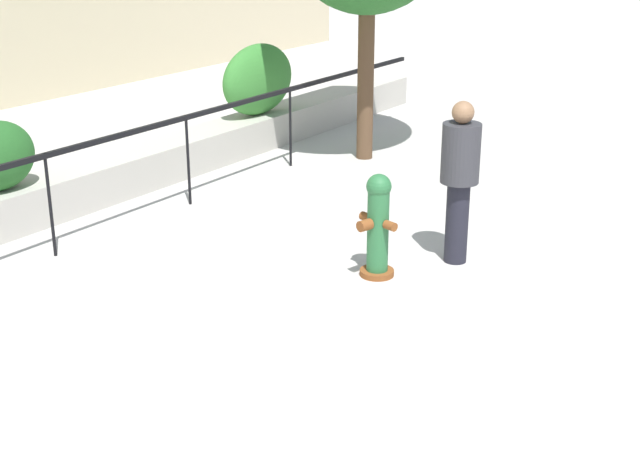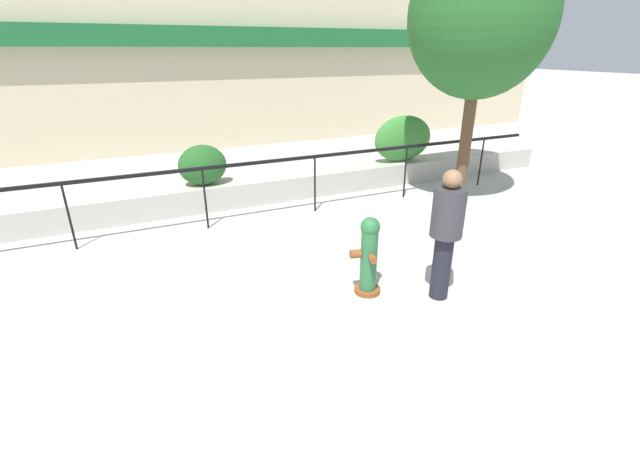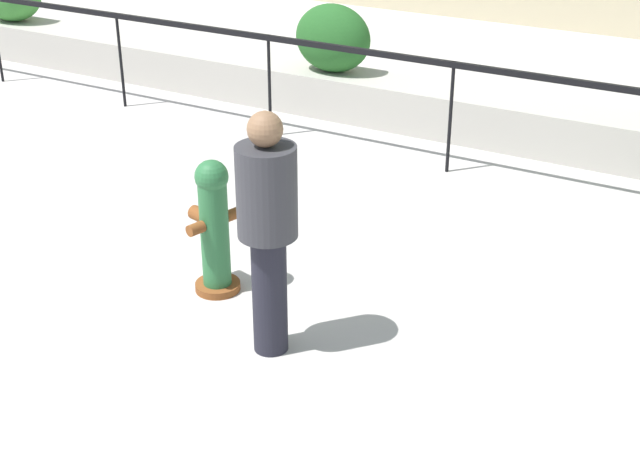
% 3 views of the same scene
% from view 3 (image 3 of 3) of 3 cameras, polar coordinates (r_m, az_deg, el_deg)
% --- Properties ---
extents(planter_wall_low, '(18.00, 0.70, 0.50)m').
position_cam_3_polar(planter_wall_low, '(10.97, -0.06, 8.90)').
color(planter_wall_low, '#B7B2A8').
rests_on(planter_wall_low, ground).
extents(fence_railing_segment, '(15.00, 0.05, 1.15)m').
position_cam_3_polar(fence_railing_segment, '(9.86, -3.32, 11.52)').
color(fence_railing_segment, black).
rests_on(fence_railing_segment, ground).
extents(hedge_bush_1, '(0.95, 0.61, 0.80)m').
position_cam_3_polar(hedge_bush_1, '(10.70, 0.83, 12.08)').
color(hedge_bush_1, '#235B23').
rests_on(hedge_bush_1, planter_wall_low).
extents(fire_hydrant, '(0.47, 0.48, 1.08)m').
position_cam_3_polar(fire_hydrant, '(6.76, -6.80, 0.19)').
color(fire_hydrant, brown).
rests_on(fire_hydrant, ground).
extents(pedestrian, '(0.51, 0.51, 1.73)m').
position_cam_3_polar(pedestrian, '(5.80, -3.38, 0.51)').
color(pedestrian, black).
rests_on(pedestrian, ground).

